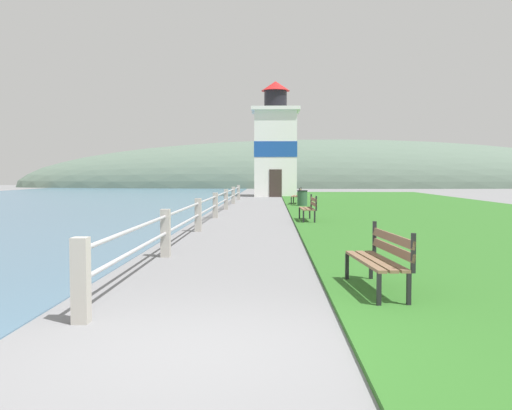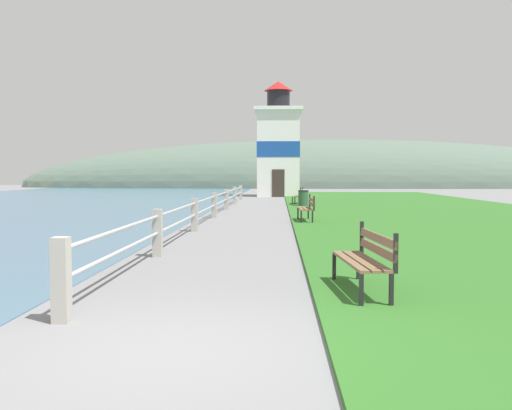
{
  "view_description": "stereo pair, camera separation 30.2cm",
  "coord_description": "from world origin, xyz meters",
  "px_view_note": "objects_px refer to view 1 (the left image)",
  "views": [
    {
      "loc": [
        0.72,
        -5.2,
        1.66
      ],
      "look_at": [
        0.05,
        19.78,
        0.3
      ],
      "focal_mm": 40.0,
      "sensor_mm": 36.0,
      "label": 1
    },
    {
      "loc": [
        1.02,
        -5.19,
        1.66
      ],
      "look_at": [
        0.05,
        19.78,
        0.3
      ],
      "focal_mm": 40.0,
      "sensor_mm": 36.0,
      "label": 2
    }
  ],
  "objects_px": {
    "trash_bin": "(302,198)",
    "lighthouse": "(275,147)",
    "park_bench_near": "(381,256)",
    "park_bench_far": "(297,195)",
    "park_bench_midway": "(309,207)"
  },
  "relations": [
    {
      "from": "park_bench_midway",
      "to": "lighthouse",
      "type": "xyz_separation_m",
      "value": [
        -1.01,
        23.13,
        3.16
      ]
    },
    {
      "from": "park_bench_far",
      "to": "lighthouse",
      "type": "relative_size",
      "value": 0.23
    },
    {
      "from": "park_bench_midway",
      "to": "park_bench_far",
      "type": "height_order",
      "value": "same"
    },
    {
      "from": "park_bench_near",
      "to": "park_bench_midway",
      "type": "bearing_deg",
      "value": -94.24
    },
    {
      "from": "park_bench_near",
      "to": "park_bench_midway",
      "type": "relative_size",
      "value": 1.04
    },
    {
      "from": "trash_bin",
      "to": "park_bench_midway",
      "type": "bearing_deg",
      "value": -91.6
    },
    {
      "from": "park_bench_near",
      "to": "trash_bin",
      "type": "xyz_separation_m",
      "value": [
        0.07,
        21.08,
        -0.11
      ]
    },
    {
      "from": "lighthouse",
      "to": "trash_bin",
      "type": "relative_size",
      "value": 10.18
    },
    {
      "from": "park_bench_near",
      "to": "park_bench_far",
      "type": "bearing_deg",
      "value": -94.96
    },
    {
      "from": "park_bench_near",
      "to": "lighthouse",
      "type": "height_order",
      "value": "lighthouse"
    },
    {
      "from": "park_bench_far",
      "to": "park_bench_midway",
      "type": "bearing_deg",
      "value": 95.14
    },
    {
      "from": "park_bench_far",
      "to": "trash_bin",
      "type": "relative_size",
      "value": 2.34
    },
    {
      "from": "park_bench_near",
      "to": "park_bench_midway",
      "type": "xyz_separation_m",
      "value": [
        -0.19,
        11.82,
        -0.0
      ]
    },
    {
      "from": "trash_bin",
      "to": "lighthouse",
      "type": "bearing_deg",
      "value": 95.21
    },
    {
      "from": "lighthouse",
      "to": "trash_bin",
      "type": "distance_m",
      "value": 14.31
    }
  ]
}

